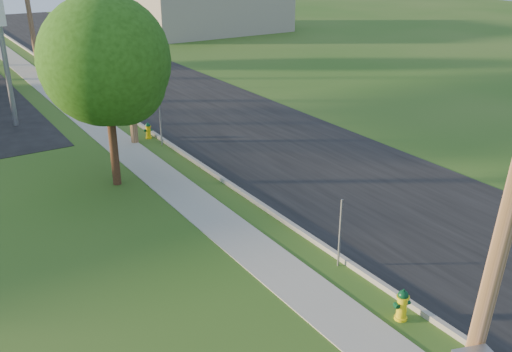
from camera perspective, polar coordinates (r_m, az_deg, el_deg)
The scene contains 12 objects.
road at distance 22.48m, azimuth 6.93°, elevation 0.74°, with size 8.00×120.00×0.02m, color black.
curb at distance 20.31m, azimuth -1.86°, elevation -1.34°, with size 0.15×120.00×0.15m, color gray.
sidewalk at distance 19.58m, azimuth -6.26°, elevation -2.61°, with size 1.50×120.00×0.03m, color #99978B.
utility_pole_mid at distance 24.69m, azimuth -12.94°, elevation 14.21°, with size 1.40×0.32×9.80m.
sign_post_near at distance 15.54m, azimuth 8.40°, elevation -5.70°, with size 0.05×0.04×2.00m, color gray.
sign_post_mid at distance 24.93m, azimuth -9.51°, elevation 5.21°, with size 0.05×0.04×2.00m, color gray.
sign_post_far at distance 36.15m, azimuth -17.45°, elevation 9.87°, with size 0.05×0.04×2.00m, color gray.
distant_building at distance 58.02m, azimuth -4.93°, elevation 16.22°, with size 14.00×10.00×4.00m, color gray.
tree_verge at distance 20.25m, azimuth -14.49°, elevation 10.63°, with size 4.47×4.47×6.77m.
hydrant_near at distance 14.07m, azimuth 14.42°, elevation -12.36°, with size 0.43×0.38×0.83m.
hydrant_mid at distance 26.17m, azimuth -10.72°, elevation 4.49°, with size 0.39×0.34×0.74m.
hydrant_far at distance 32.98m, azimuth -15.99°, elevation 7.73°, with size 0.37×0.33×0.72m.
Camera 1 is at (-8.96, -5.99, 8.28)m, focal length 40.00 mm.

